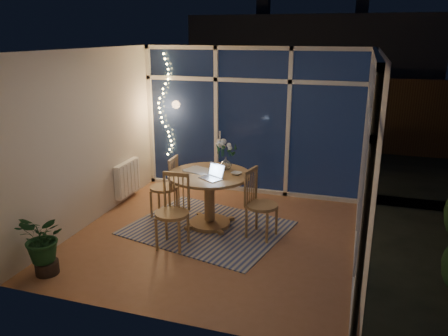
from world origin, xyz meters
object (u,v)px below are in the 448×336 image
Objects in this scene: chair_front at (172,212)px; flower_vase at (226,162)px; chair_left at (164,186)px; dining_table at (209,200)px; potted_plant at (44,245)px; chair_right at (262,204)px; laptop at (211,172)px.

flower_vase is (0.42, 1.09, 0.42)m from chair_front.
chair_left is at bearing -172.79° from flower_vase.
flower_vase is at bearing 67.58° from chair_front.
dining_table is 2.38m from potted_plant.
chair_right is 1.33× the size of potted_plant.
chair_left is at bearing 168.98° from dining_table.
dining_table is 0.62m from flower_vase.
chair_left is 1.30× the size of potted_plant.
dining_table is 4.05× the size of laptop.
flower_vase is at bearing 94.09° from chair_left.
chair_front is (-0.25, -0.80, 0.10)m from dining_table.
dining_table is at bearing 94.11° from chair_right.
laptop is (0.10, -0.22, 0.53)m from dining_table.
potted_plant is (-2.26, -1.77, -0.13)m from chair_right.
flower_vase reaches higher than chair_front.
chair_right is at bearing 38.01° from potted_plant.
chair_front is 1.61m from potted_plant.
laptop reaches higher than potted_plant.
chair_right reaches higher than potted_plant.
dining_table is 5.81× the size of flower_vase.
potted_plant is (-0.60, -2.06, -0.11)m from chair_left.
flower_vase reaches higher than potted_plant.
laptop is at bearing 47.57° from potted_plant.
dining_table reaches higher than potted_plant.
chair_front reaches higher than dining_table.
chair_right is at bearing 36.62° from laptop.
flower_vase reaches higher than chair_left.
chair_left reaches higher than potted_plant.
chair_right is (0.83, -0.13, 0.09)m from dining_table.
laptop reaches higher than chair_right.
laptop reaches higher than flower_vase.
chair_right reaches higher than dining_table.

